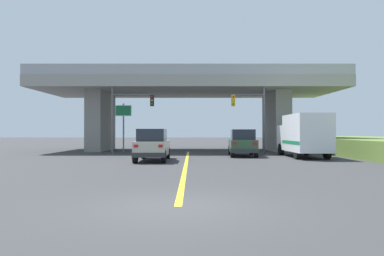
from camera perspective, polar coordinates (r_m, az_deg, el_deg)
ground at (r=35.22m, az=-0.67°, el=-3.62°), size 160.00×160.00×0.00m
overpass_bridge at (r=35.35m, az=-0.66°, el=5.15°), size 28.48×10.41×7.63m
lane_divider_stripe at (r=20.72m, az=-1.06°, el=-5.71°), size 0.20×23.79×0.01m
suv_lead at (r=22.69m, az=-6.44°, el=-2.70°), size 1.94×4.77×2.02m
suv_crossing at (r=27.15m, az=7.99°, el=-2.36°), size 2.21×4.57×2.02m
box_truck at (r=26.82m, az=17.36°, el=-1.09°), size 2.33×6.43×3.07m
traffic_signal_nearside at (r=30.75m, az=9.66°, el=2.64°), size 2.86×0.36×5.66m
traffic_signal_farside at (r=30.85m, az=-10.59°, el=2.76°), size 3.66×0.36×5.74m
highway_sign at (r=32.77m, az=-11.06°, el=1.78°), size 1.46×0.17×4.41m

